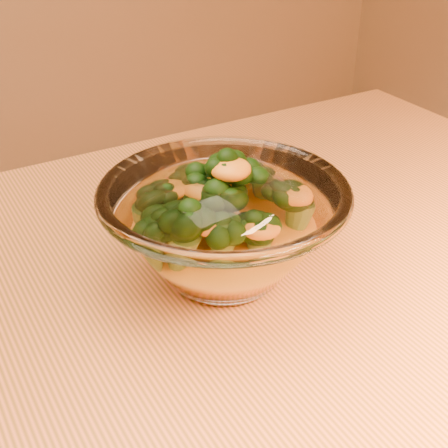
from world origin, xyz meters
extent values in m
cube|color=#E17843|center=(0.00, 0.00, 0.73)|extent=(1.20, 0.80, 0.04)
cylinder|color=brown|center=(0.54, 0.34, 0.35)|extent=(0.06, 0.06, 0.71)
ellipsoid|color=white|center=(0.10, 0.06, 0.76)|extent=(0.10, 0.10, 0.02)
torus|color=white|center=(0.10, 0.06, 0.84)|extent=(0.23, 0.23, 0.01)
ellipsoid|color=orange|center=(0.10, 0.06, 0.78)|extent=(0.13, 0.13, 0.04)
camera|label=1|loc=(-0.15, -0.36, 1.11)|focal=50.00mm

